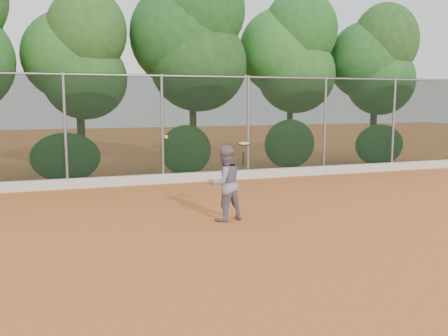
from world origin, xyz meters
name	(u,v)px	position (x,y,z in m)	size (l,w,h in m)	color
ground	(241,237)	(0.00, 0.00, 0.00)	(80.00, 80.00, 0.00)	#C4662E
concrete_curb	(164,179)	(0.00, 6.82, 0.15)	(24.00, 0.20, 0.30)	silver
tennis_player	(225,183)	(0.16, 1.42, 0.84)	(0.82, 0.64, 1.69)	gray
chainlink_fence	(162,126)	(0.00, 7.00, 1.86)	(24.09, 0.09, 3.50)	black
foliage_backdrop	(134,50)	(-0.55, 8.98, 4.40)	(23.70, 3.63, 7.55)	#432919
tennis_racket	(244,145)	(0.61, 1.36, 1.69)	(0.41, 0.41, 0.55)	black
tennis_ball_in_flight	(166,137)	(-1.23, 1.06, 1.94)	(0.07, 0.07, 0.07)	yellow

